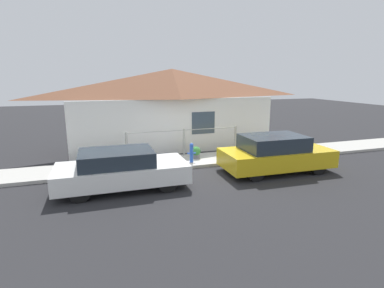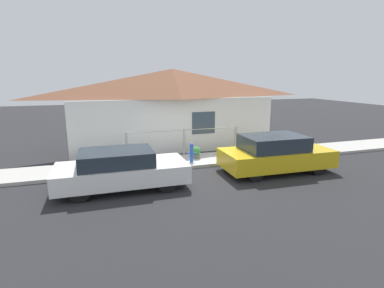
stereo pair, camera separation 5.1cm
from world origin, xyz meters
The scene contains 9 objects.
ground_plane centered at (0.00, 0.00, 0.00)m, with size 60.00×60.00×0.00m, color #262628.
sidewalk centered at (0.00, 0.87, 0.06)m, with size 24.00×1.73×0.12m.
house centered at (0.00, 3.42, 2.95)m, with size 9.71×2.23×3.78m.
fence centered at (0.00, 1.58, 0.76)m, with size 4.90×0.10×1.15m.
car_left centered at (-2.87, -1.20, 0.62)m, with size 4.01×1.77×1.23m.
car_right centered at (2.65, -1.20, 0.67)m, with size 4.04×1.87×1.35m.
fire_hydrant centered at (-0.03, 0.48, 0.53)m, with size 0.33×0.15×0.77m.
potted_plant_near_hydrant centered at (0.33, 0.98, 0.38)m, with size 0.38×0.38×0.49m.
potted_plant_by_fence centered at (-3.17, 1.32, 0.41)m, with size 0.38×0.38×0.54m.
Camera 2 is at (-3.48, -10.34, 3.42)m, focal length 28.00 mm.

